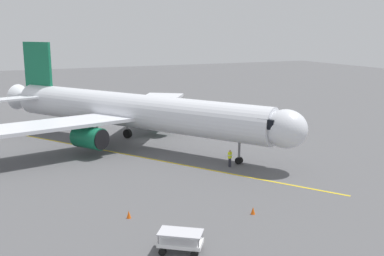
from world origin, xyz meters
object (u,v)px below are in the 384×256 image
Objects in this scene: airplane at (130,111)px; safety_cone_nose_left at (253,211)px; ground_crew_marshaller at (230,158)px; baggage_cart_near_nose at (181,241)px; ground_crew_wing_walker at (237,132)px; safety_cone_nose_right at (129,214)px.

airplane reaches higher than safety_cone_nose_left.
ground_crew_marshaller reaches higher than safety_cone_nose_left.
airplane is at bearing -62.77° from ground_crew_marshaller.
baggage_cart_near_nose is (4.88, 25.80, -3.35)m from airplane.
baggage_cart_near_nose is at bearing 53.19° from ground_crew_wing_walker.
airplane reaches higher than ground_crew_marshaller.
safety_cone_nose_left is 1.00× the size of safety_cone_nose_right.
airplane is at bearing -84.84° from safety_cone_nose_left.
ground_crew_wing_walker reaches higher than safety_cone_nose_right.
ground_crew_marshaller is at bearing -128.84° from baggage_cart_near_nose.
safety_cone_nose_left is at bearing 62.59° from ground_crew_wing_walker.
safety_cone_nose_left is (-6.94, -2.98, -0.38)m from baggage_cart_near_nose.
ground_crew_marshaller is 11.56m from safety_cone_nose_left.
airplane is 13.90m from ground_crew_marshaller.
baggage_cart_near_nose is at bearing 102.86° from safety_cone_nose_right.
safety_cone_nose_right is at bearing 72.43° from airplane.
ground_crew_marshaller reaches higher than safety_cone_nose_right.
safety_cone_nose_right is (1.38, -6.04, -0.38)m from baggage_cart_near_nose.
safety_cone_nose_right is (6.26, 19.77, -3.73)m from airplane.
ground_crew_wing_walker is (-12.68, 2.34, -3.12)m from airplane.
ground_crew_marshaller is 1.00× the size of ground_crew_wing_walker.
safety_cone_nose_right is at bearing -20.15° from safety_cone_nose_left.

